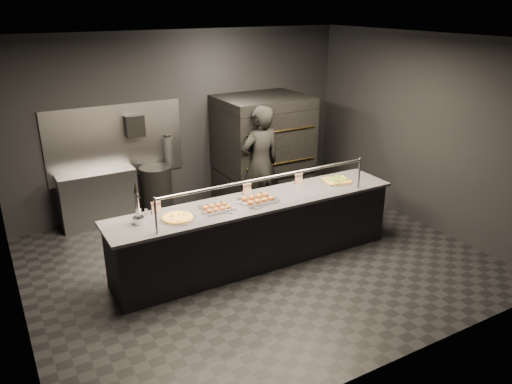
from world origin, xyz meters
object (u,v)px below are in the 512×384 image
prep_shelf (99,199)px  square_pizza (337,181)px  fire_extinguisher (169,150)px  trash_bin (157,192)px  service_counter (257,231)px  slider_tray_a (217,208)px  slider_tray_b (258,199)px  towel_dispenser (134,126)px  round_pizza (178,218)px  worker (260,164)px  pizza_oven (263,150)px  beer_tap (138,212)px

prep_shelf → square_pizza: (2.99, -2.27, 0.49)m
fire_extinguisher → trash_bin: 0.73m
square_pizza → service_counter: bearing=-177.9°
slider_tray_a → slider_tray_b: size_ratio=0.84×
prep_shelf → towel_dispenser: 1.31m
fire_extinguisher → round_pizza: (-0.79, -2.44, -0.12)m
square_pizza → worker: bearing=117.8°
slider_tray_a → square_pizza: 1.99m
pizza_oven → worker: 0.79m
service_counter → prep_shelf: bearing=124.6°
service_counter → slider_tray_b: (-0.00, -0.03, 0.48)m
round_pizza → slider_tray_a: slider_tray_a is taller
pizza_oven → beer_tap: pizza_oven is taller
prep_shelf → round_pizza: 2.45m
pizza_oven → towel_dispenser: size_ratio=5.46×
beer_tap → square_pizza: 3.00m
service_counter → square_pizza: size_ratio=9.01×
round_pizza → slider_tray_a: (0.54, 0.02, 0.01)m
beer_tap → square_pizza: size_ratio=1.19×
beer_tap → fire_extinguisher: bearing=61.8°
pizza_oven → towel_dispenser: pizza_oven is taller
round_pizza → trash_bin: (0.47, 2.26, -0.50)m
beer_tap → slider_tray_a: beer_tap is taller
prep_shelf → fire_extinguisher: bearing=3.7°
trash_bin → fire_extinguisher: bearing=29.5°
slider_tray_a → pizza_oven: bearing=46.8°
beer_tap → slider_tray_a: 1.01m
square_pizza → towel_dispenser: bearing=134.4°
pizza_oven → trash_bin: pizza_oven is taller
prep_shelf → slider_tray_a: bearing=-66.9°
pizza_oven → fire_extinguisher: (-1.55, 0.50, 0.09)m
service_counter → pizza_oven: size_ratio=2.15×
slider_tray_a → worker: (1.37, 1.25, 0.01)m
worker → pizza_oven: bearing=-126.5°
slider_tray_b → worker: worker is taller
beer_tap → trash_bin: 2.43m
pizza_oven → towel_dispenser: (-2.10, 0.49, 0.58)m
service_counter → trash_bin: 2.32m
slider_tray_a → service_counter: bearing=1.9°
fire_extinguisher → square_pizza: fire_extinguisher is taller
towel_dispenser → trash_bin: bearing=-36.3°
towel_dispenser → slider_tray_a: size_ratio=0.74×
service_counter → square_pizza: bearing=2.1°
service_counter → round_pizza: bearing=-178.1°
beer_tap → square_pizza: beer_tap is taller
slider_tray_a → towel_dispenser: bearing=97.1°
prep_shelf → pizza_oven: bearing=-8.5°
slider_tray_b → trash_bin: (-0.67, 2.25, -0.52)m
round_pizza → slider_tray_a: 0.54m
round_pizza → slider_tray_b: slider_tray_b is taller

